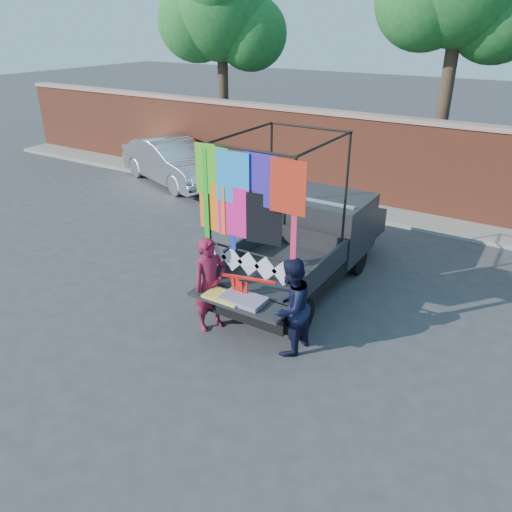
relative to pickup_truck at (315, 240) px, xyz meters
The scene contains 9 objects.
ground 2.22m from the pickup_truck, 93.64° to the right, with size 90.00×90.00×0.00m, color #38383A.
brick_wall 4.97m from the pickup_truck, 91.52° to the left, with size 30.00×0.45×2.61m.
curb 4.31m from the pickup_truck, 91.77° to the left, with size 30.00×1.20×0.12m, color gray.
tree_left 9.95m from the pickup_truck, 137.48° to the left, with size 4.20×3.30×7.05m.
pickup_truck is the anchor object (origin of this frame).
sedan 7.83m from the pickup_truck, 152.67° to the left, with size 1.55×4.44×1.46m, color silver.
woman 2.84m from the pickup_truck, 103.20° to the right, with size 0.62×0.41×1.71m, color maroon.
man 2.79m from the pickup_truck, 72.00° to the right, with size 0.81×0.63×1.67m, color black.
streamer_bundle 2.72m from the pickup_truck, 89.86° to the right, with size 0.90×0.26×0.63m.
Camera 1 is at (4.14, -6.68, 4.99)m, focal length 35.00 mm.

